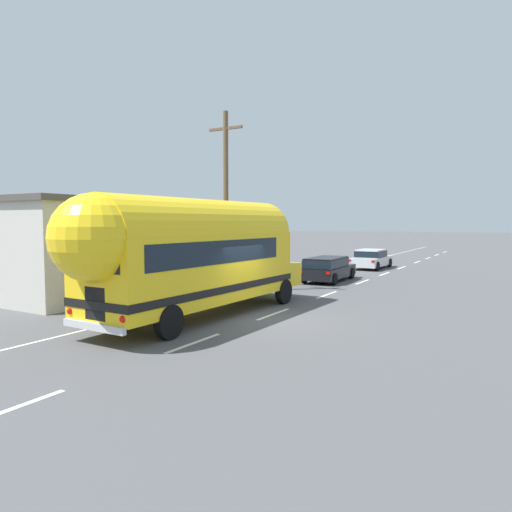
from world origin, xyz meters
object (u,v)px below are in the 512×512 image
utility_pole (226,199)px  car_lead (328,267)px  painted_bus (192,252)px  car_second (371,258)px

utility_pole → car_lead: bearing=65.6°
utility_pole → painted_bus: 6.84m
painted_bus → car_second: bearing=89.5°
car_lead → car_second: size_ratio=1.02×
car_second → utility_pole: bearing=-100.8°
painted_bus → car_second: 20.58m
utility_pole → painted_bus: (2.60, -5.96, -2.12)m
utility_pole → car_lead: size_ratio=1.79×
painted_bus → car_lead: painted_bus is taller
car_lead → car_second: (-0.00, 8.47, -0.05)m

